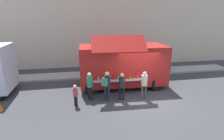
{
  "coord_description": "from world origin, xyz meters",
  "views": [
    {
      "loc": [
        -3.42,
        -8.65,
        4.58
      ],
      "look_at": [
        -1.49,
        1.92,
        1.3
      ],
      "focal_mm": 28.57,
      "sensor_mm": 36.0,
      "label": 1
    }
  ],
  "objects_px": {
    "customer_front_ordering": "(122,84)",
    "customer_mid_with_backpack": "(107,83)",
    "trash_bin": "(167,67)",
    "child_near_queue": "(75,94)",
    "customer_rear_waiting": "(90,84)",
    "customer_extra_browsing": "(144,83)",
    "food_truck_main": "(123,65)"
  },
  "relations": [
    {
      "from": "trash_bin",
      "to": "customer_extra_browsing",
      "type": "distance_m",
      "value": 5.71
    },
    {
      "from": "trash_bin",
      "to": "customer_front_ordering",
      "type": "bearing_deg",
      "value": -138.86
    },
    {
      "from": "customer_extra_browsing",
      "to": "child_near_queue",
      "type": "distance_m",
      "value": 3.85
    },
    {
      "from": "trash_bin",
      "to": "customer_mid_with_backpack",
      "type": "height_order",
      "value": "customer_mid_with_backpack"
    },
    {
      "from": "customer_rear_waiting",
      "to": "customer_extra_browsing",
      "type": "relative_size",
      "value": 0.99
    },
    {
      "from": "customer_front_ordering",
      "to": "customer_rear_waiting",
      "type": "height_order",
      "value": "customer_front_ordering"
    },
    {
      "from": "customer_front_ordering",
      "to": "customer_extra_browsing",
      "type": "distance_m",
      "value": 1.31
    },
    {
      "from": "customer_rear_waiting",
      "to": "customer_mid_with_backpack",
      "type": "bearing_deg",
      "value": -50.84
    },
    {
      "from": "customer_mid_with_backpack",
      "to": "child_near_queue",
      "type": "height_order",
      "value": "customer_mid_with_backpack"
    },
    {
      "from": "trash_bin",
      "to": "child_near_queue",
      "type": "distance_m",
      "value": 8.8
    },
    {
      "from": "trash_bin",
      "to": "customer_extra_browsing",
      "type": "relative_size",
      "value": 0.56
    },
    {
      "from": "customer_rear_waiting",
      "to": "child_near_queue",
      "type": "distance_m",
      "value": 1.04
    },
    {
      "from": "food_truck_main",
      "to": "customer_mid_with_backpack",
      "type": "xyz_separation_m",
      "value": [
        -1.38,
        -1.93,
        -0.48
      ]
    },
    {
      "from": "food_truck_main",
      "to": "child_near_queue",
      "type": "distance_m",
      "value": 3.91
    },
    {
      "from": "customer_front_ordering",
      "to": "customer_mid_with_backpack",
      "type": "height_order",
      "value": "customer_mid_with_backpack"
    },
    {
      "from": "customer_front_ordering",
      "to": "customer_mid_with_backpack",
      "type": "bearing_deg",
      "value": 109.69
    },
    {
      "from": "customer_front_ordering",
      "to": "customer_mid_with_backpack",
      "type": "distance_m",
      "value": 0.83
    },
    {
      "from": "customer_rear_waiting",
      "to": "trash_bin",
      "type": "bearing_deg",
      "value": -2.82
    },
    {
      "from": "food_truck_main",
      "to": "customer_rear_waiting",
      "type": "xyz_separation_m",
      "value": [
        -2.3,
        -1.64,
        -0.56
      ]
    },
    {
      "from": "food_truck_main",
      "to": "customer_mid_with_backpack",
      "type": "height_order",
      "value": "food_truck_main"
    },
    {
      "from": "customer_extra_browsing",
      "to": "trash_bin",
      "type": "bearing_deg",
      "value": -46.46
    },
    {
      "from": "customer_front_ordering",
      "to": "customer_extra_browsing",
      "type": "xyz_separation_m",
      "value": [
        1.31,
        0.0,
        0.0
      ]
    },
    {
      "from": "food_truck_main",
      "to": "customer_front_ordering",
      "type": "height_order",
      "value": "food_truck_main"
    },
    {
      "from": "food_truck_main",
      "to": "trash_bin",
      "type": "xyz_separation_m",
      "value": [
        4.42,
        2.32,
        -1.06
      ]
    },
    {
      "from": "customer_rear_waiting",
      "to": "food_truck_main",
      "type": "bearing_deg",
      "value": 2.16
    },
    {
      "from": "customer_front_ordering",
      "to": "customer_rear_waiting",
      "type": "relative_size",
      "value": 1.0
    },
    {
      "from": "trash_bin",
      "to": "customer_mid_with_backpack",
      "type": "xyz_separation_m",
      "value": [
        -5.8,
        -4.25,
        0.58
      ]
    },
    {
      "from": "trash_bin",
      "to": "customer_rear_waiting",
      "type": "xyz_separation_m",
      "value": [
        -6.72,
        -3.96,
        0.5
      ]
    },
    {
      "from": "customer_mid_with_backpack",
      "to": "child_near_queue",
      "type": "distance_m",
      "value": 1.77
    },
    {
      "from": "trash_bin",
      "to": "customer_mid_with_backpack",
      "type": "bearing_deg",
      "value": -143.78
    },
    {
      "from": "food_truck_main",
      "to": "child_near_queue",
      "type": "bearing_deg",
      "value": -141.19
    },
    {
      "from": "customer_mid_with_backpack",
      "to": "child_near_queue",
      "type": "bearing_deg",
      "value": 144.38
    }
  ]
}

